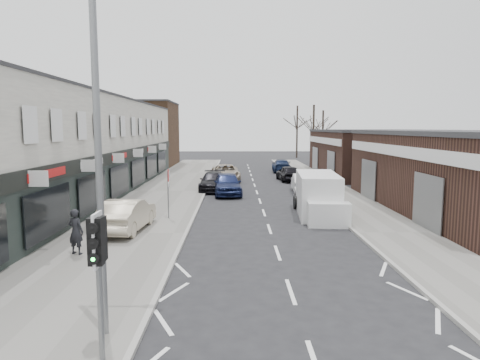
{
  "coord_description": "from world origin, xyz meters",
  "views": [
    {
      "loc": [
        -1.66,
        -10.31,
        4.88
      ],
      "look_at": [
        -1.45,
        8.38,
        2.6
      ],
      "focal_mm": 32.0,
      "sensor_mm": 36.0,
      "label": 1
    }
  ],
  "objects_px": {
    "street_lamp": "(106,140)",
    "parked_car_right_b": "(288,173)",
    "traffic_light": "(98,253)",
    "white_van": "(318,196)",
    "warning_sign": "(169,179)",
    "parked_car_left_c": "(226,173)",
    "pedestrian": "(76,232)",
    "parked_car_right_a": "(303,183)",
    "sedan_on_pavement": "(127,215)",
    "parked_car_left_b": "(213,181)",
    "parked_car_left_a": "(227,184)",
    "parked_car_right_c": "(281,166)"
  },
  "relations": [
    {
      "from": "parked_car_left_a",
      "to": "parked_car_right_c",
      "type": "xyz_separation_m",
      "value": [
        5.74,
        16.37,
        -0.12
      ]
    },
    {
      "from": "street_lamp",
      "to": "pedestrian",
      "type": "bearing_deg",
      "value": 116.54
    },
    {
      "from": "warning_sign",
      "to": "white_van",
      "type": "xyz_separation_m",
      "value": [
        8.13,
        1.19,
        -1.09
      ]
    },
    {
      "from": "white_van",
      "to": "parked_car_left_b",
      "type": "bearing_deg",
      "value": 127.93
    },
    {
      "from": "white_van",
      "to": "pedestrian",
      "type": "relative_size",
      "value": 3.54
    },
    {
      "from": "white_van",
      "to": "parked_car_right_a",
      "type": "height_order",
      "value": "white_van"
    },
    {
      "from": "traffic_light",
      "to": "white_van",
      "type": "bearing_deg",
      "value": 64.12
    },
    {
      "from": "street_lamp",
      "to": "warning_sign",
      "type": "distance_m",
      "value": 13.04
    },
    {
      "from": "street_lamp",
      "to": "parked_car_left_b",
      "type": "distance_m",
      "value": 24.08
    },
    {
      "from": "warning_sign",
      "to": "parked_car_right_c",
      "type": "height_order",
      "value": "warning_sign"
    },
    {
      "from": "street_lamp",
      "to": "parked_car_right_b",
      "type": "xyz_separation_m",
      "value": [
        7.8,
        29.77,
        -3.89
      ]
    },
    {
      "from": "traffic_light",
      "to": "parked_car_right_a",
      "type": "xyz_separation_m",
      "value": [
        7.9,
        23.93,
        -1.69
      ]
    },
    {
      "from": "white_van",
      "to": "sedan_on_pavement",
      "type": "height_order",
      "value": "white_van"
    },
    {
      "from": "parked_car_right_a",
      "to": "parked_car_left_a",
      "type": "bearing_deg",
      "value": 15.19
    },
    {
      "from": "parked_car_left_c",
      "to": "parked_car_right_c",
      "type": "xyz_separation_m",
      "value": [
        6.04,
        8.09,
        -0.06
      ]
    },
    {
      "from": "parked_car_right_a",
      "to": "warning_sign",
      "type": "bearing_deg",
      "value": 52.37
    },
    {
      "from": "street_lamp",
      "to": "pedestrian",
      "type": "xyz_separation_m",
      "value": [
        -3.17,
        6.34,
        -3.63
      ]
    },
    {
      "from": "street_lamp",
      "to": "parked_car_left_b",
      "type": "xyz_separation_m",
      "value": [
        1.13,
        23.74,
        -3.91
      ]
    },
    {
      "from": "parked_car_right_a",
      "to": "white_van",
      "type": "bearing_deg",
      "value": 90.05
    },
    {
      "from": "white_van",
      "to": "sedan_on_pavement",
      "type": "relative_size",
      "value": 1.35
    },
    {
      "from": "traffic_light",
      "to": "pedestrian",
      "type": "relative_size",
      "value": 1.78
    },
    {
      "from": "parked_car_right_c",
      "to": "white_van",
      "type": "bearing_deg",
      "value": 91.51
    },
    {
      "from": "parked_car_right_b",
      "to": "parked_car_left_c",
      "type": "bearing_deg",
      "value": -5.69
    },
    {
      "from": "parked_car_left_c",
      "to": "traffic_light",
      "type": "bearing_deg",
      "value": -97.04
    },
    {
      "from": "parked_car_left_a",
      "to": "parked_car_left_b",
      "type": "xyz_separation_m",
      "value": [
        -1.15,
        2.21,
        -0.11
      ]
    },
    {
      "from": "sedan_on_pavement",
      "to": "parked_car_right_a",
      "type": "relative_size",
      "value": 1.04
    },
    {
      "from": "traffic_light",
      "to": "white_van",
      "type": "height_order",
      "value": "traffic_light"
    },
    {
      "from": "traffic_light",
      "to": "parked_car_left_c",
      "type": "relative_size",
      "value": 0.57
    },
    {
      "from": "street_lamp",
      "to": "parked_car_left_a",
      "type": "xyz_separation_m",
      "value": [
        2.29,
        21.53,
        -3.8
      ]
    },
    {
      "from": "parked_car_right_a",
      "to": "parked_car_right_c",
      "type": "xyz_separation_m",
      "value": [
        0.0,
        15.18,
        -0.02
      ]
    },
    {
      "from": "parked_car_left_c",
      "to": "warning_sign",
      "type": "bearing_deg",
      "value": -102.35
    },
    {
      "from": "sedan_on_pavement",
      "to": "parked_car_left_c",
      "type": "distance_m",
      "value": 20.16
    },
    {
      "from": "traffic_light",
      "to": "sedan_on_pavement",
      "type": "bearing_deg",
      "value": 101.57
    },
    {
      "from": "warning_sign",
      "to": "parked_car_left_b",
      "type": "height_order",
      "value": "warning_sign"
    },
    {
      "from": "street_lamp",
      "to": "parked_car_left_b",
      "type": "bearing_deg",
      "value": 87.26
    },
    {
      "from": "white_van",
      "to": "parked_car_right_c",
      "type": "height_order",
      "value": "white_van"
    },
    {
      "from": "parked_car_right_a",
      "to": "parked_car_right_b",
      "type": "relative_size",
      "value": 1.02
    },
    {
      "from": "sedan_on_pavement",
      "to": "parked_car_right_c",
      "type": "xyz_separation_m",
      "value": [
        10.21,
        27.81,
        -0.17
      ]
    },
    {
      "from": "parked_car_left_c",
      "to": "parked_car_right_b",
      "type": "xyz_separation_m",
      "value": [
        5.82,
        -0.04,
        -0.03
      ]
    },
    {
      "from": "street_lamp",
      "to": "parked_car_right_a",
      "type": "bearing_deg",
      "value": 70.54
    },
    {
      "from": "parked_car_right_c",
      "to": "pedestrian",
      "type": "bearing_deg",
      "value": 73.25
    },
    {
      "from": "street_lamp",
      "to": "parked_car_right_a",
      "type": "relative_size",
      "value": 1.83
    },
    {
      "from": "pedestrian",
      "to": "sedan_on_pavement",
      "type": "bearing_deg",
      "value": -84.65
    },
    {
      "from": "warning_sign",
      "to": "parked_car_left_c",
      "type": "relative_size",
      "value": 0.49
    },
    {
      "from": "parked_car_right_b",
      "to": "parked_car_right_c",
      "type": "distance_m",
      "value": 8.13
    },
    {
      "from": "parked_car_left_b",
      "to": "parked_car_right_b",
      "type": "relative_size",
      "value": 1.15
    },
    {
      "from": "parked_car_right_c",
      "to": "parked_car_right_b",
      "type": "bearing_deg",
      "value": 91.2
    },
    {
      "from": "warning_sign",
      "to": "parked_car_right_a",
      "type": "xyz_separation_m",
      "value": [
        8.66,
        9.91,
        -1.48
      ]
    },
    {
      "from": "sedan_on_pavement",
      "to": "parked_car_left_a",
      "type": "distance_m",
      "value": 12.28
    },
    {
      "from": "parked_car_left_c",
      "to": "parked_car_right_c",
      "type": "distance_m",
      "value": 10.1
    }
  ]
}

